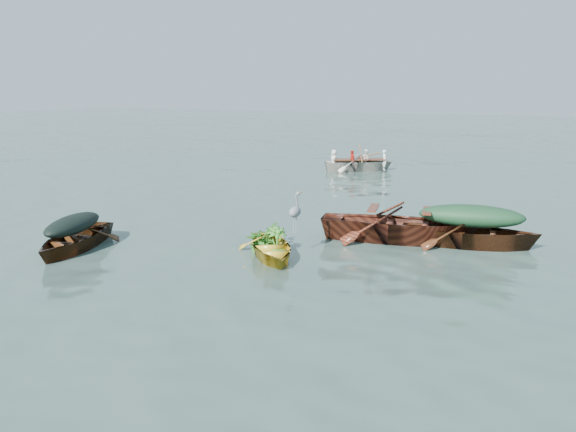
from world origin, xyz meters
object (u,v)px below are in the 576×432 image
object	(u,v)px
open_wooden_boat	(398,241)
rowed_boat	(359,171)
yellow_dinghy	(271,257)
heron	(295,218)
dark_covered_boat	(75,250)
green_tarp_boat	(469,246)

from	to	relation	value
open_wooden_boat	rowed_boat	xyz separation A→B (m)	(-4.48, 10.70, 0.00)
yellow_dinghy	heron	xyz separation A→B (m)	(0.40, 0.38, 0.83)
open_wooden_boat	heron	world-z (taller)	heron
dark_covered_boat	rowed_boat	xyz separation A→B (m)	(2.03, 14.53, 0.00)
green_tarp_boat	open_wooden_boat	world-z (taller)	open_wooden_boat
dark_covered_boat	green_tarp_boat	world-z (taller)	green_tarp_boat
yellow_dinghy	rowed_boat	world-z (taller)	rowed_boat
yellow_dinghy	dark_covered_boat	bearing A→B (deg)	160.14
green_tarp_boat	heron	world-z (taller)	heron
green_tarp_boat	heron	xyz separation A→B (m)	(-3.41, -2.30, 0.83)
rowed_boat	heron	size ratio (longest dim) A/B	4.61
open_wooden_boat	heron	size ratio (longest dim) A/B	5.62
green_tarp_boat	open_wooden_boat	bearing A→B (deg)	90.00
green_tarp_boat	rowed_boat	distance (m)	12.09
dark_covered_boat	green_tarp_boat	size ratio (longest dim) A/B	0.82
dark_covered_boat	heron	bearing A→B (deg)	6.36
green_tarp_boat	rowed_boat	bearing A→B (deg)	21.22
dark_covered_boat	open_wooden_boat	world-z (taller)	open_wooden_boat
dark_covered_boat	rowed_boat	bearing A→B (deg)	67.69
heron	dark_covered_boat	bearing A→B (deg)	162.81
yellow_dinghy	rowed_boat	xyz separation A→B (m)	(-2.27, 13.13, 0.00)
dark_covered_boat	heron	world-z (taller)	heron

